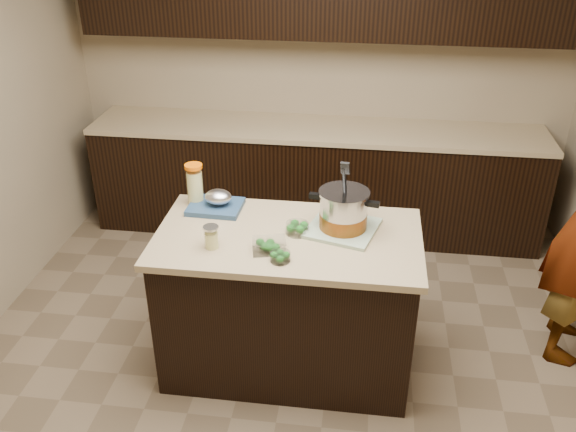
# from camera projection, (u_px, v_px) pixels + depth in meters

# --- Properties ---
(ground_plane) EXTENTS (4.00, 4.00, 0.00)m
(ground_plane) POSITION_uv_depth(u_px,v_px,m) (288.00, 360.00, 3.77)
(ground_plane) COLOR brown
(ground_plane) RESTS_ON ground
(room_shell) EXTENTS (4.04, 4.04, 2.72)m
(room_shell) POSITION_uv_depth(u_px,v_px,m) (288.00, 90.00, 2.94)
(room_shell) COLOR tan
(room_shell) RESTS_ON ground
(back_cabinets) EXTENTS (3.60, 0.63, 2.33)m
(back_cabinets) POSITION_uv_depth(u_px,v_px,m) (317.00, 120.00, 4.83)
(back_cabinets) COLOR black
(back_cabinets) RESTS_ON ground
(island) EXTENTS (1.46, 0.81, 0.90)m
(island) POSITION_uv_depth(u_px,v_px,m) (288.00, 301.00, 3.55)
(island) COLOR black
(island) RESTS_ON ground
(dish_towel) EXTENTS (0.44, 0.44, 0.02)m
(dish_towel) POSITION_uv_depth(u_px,v_px,m) (343.00, 228.00, 3.38)
(dish_towel) COLOR #578259
(dish_towel) RESTS_ON island
(stock_pot) EXTENTS (0.39, 0.32, 0.39)m
(stock_pot) POSITION_uv_depth(u_px,v_px,m) (343.00, 212.00, 3.33)
(stock_pot) COLOR #B7B7BC
(stock_pot) RESTS_ON dish_towel
(lemonade_pitcher) EXTENTS (0.12, 0.12, 0.25)m
(lemonade_pitcher) POSITION_uv_depth(u_px,v_px,m) (195.00, 186.00, 3.60)
(lemonade_pitcher) COLOR #D4D181
(lemonade_pitcher) RESTS_ON island
(mason_jar) EXTENTS (0.09, 0.09, 0.13)m
(mason_jar) POSITION_uv_depth(u_px,v_px,m) (211.00, 238.00, 3.20)
(mason_jar) COLOR #D4D181
(mason_jar) RESTS_ON island
(broccoli_tub_left) EXTENTS (0.15, 0.15, 0.06)m
(broccoli_tub_left) POSITION_uv_depth(u_px,v_px,m) (297.00, 229.00, 3.34)
(broccoli_tub_left) COLOR silver
(broccoli_tub_left) RESTS_ON island
(broccoli_tub_right) EXTENTS (0.12, 0.12, 0.05)m
(broccoli_tub_right) POSITION_uv_depth(u_px,v_px,m) (280.00, 257.00, 3.10)
(broccoli_tub_right) COLOR silver
(broccoli_tub_right) RESTS_ON island
(broccoli_tub_rect) EXTENTS (0.20, 0.16, 0.06)m
(broccoli_tub_rect) POSITION_uv_depth(u_px,v_px,m) (269.00, 246.00, 3.18)
(broccoli_tub_rect) COLOR silver
(broccoli_tub_rect) RESTS_ON island
(blue_tray) EXTENTS (0.32, 0.26, 0.12)m
(blue_tray) POSITION_uv_depth(u_px,v_px,m) (217.00, 203.00, 3.58)
(blue_tray) COLOR navy
(blue_tray) RESTS_ON island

